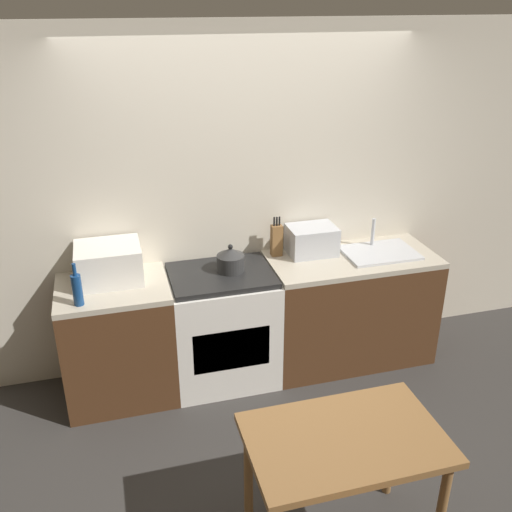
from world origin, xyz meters
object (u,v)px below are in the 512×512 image
at_px(bottle, 77,289).
at_px(toaster_oven, 312,240).
at_px(stove_range, 223,326).
at_px(dining_table, 344,452).
at_px(microwave, 109,263).
at_px(kettle, 231,260).

xyz_separation_m(bottle, toaster_oven, (1.74, 0.36, -0.00)).
bearing_deg(stove_range, dining_table, -80.88).
relative_size(stove_range, microwave, 2.02).
bearing_deg(microwave, stove_range, -7.25).
relative_size(stove_range, toaster_oven, 2.46).
height_order(microwave, bottle, bottle).
xyz_separation_m(toaster_oven, dining_table, (-0.49, -1.80, -0.36)).
relative_size(kettle, bottle, 0.71).
xyz_separation_m(stove_range, toaster_oven, (0.75, 0.15, 0.56)).
distance_m(stove_range, dining_table, 1.68).
relative_size(kettle, microwave, 0.47).
height_order(microwave, dining_table, microwave).
distance_m(stove_range, toaster_oven, 0.95).
bearing_deg(stove_range, microwave, 172.75).
bearing_deg(kettle, bottle, -167.97).
relative_size(kettle, toaster_oven, 0.57).
relative_size(toaster_oven, dining_table, 0.37).
bearing_deg(microwave, dining_table, -59.24).
height_order(microwave, toaster_oven, microwave).
bearing_deg(bottle, microwave, 55.07).
bearing_deg(dining_table, bottle, 130.96).
distance_m(bottle, dining_table, 1.95).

